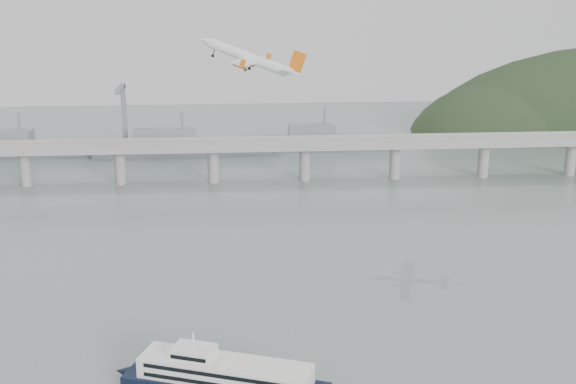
{
  "coord_description": "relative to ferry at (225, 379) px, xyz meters",
  "views": [
    {
      "loc": [
        -19.49,
        -206.65,
        112.9
      ],
      "look_at": [
        0.0,
        55.0,
        36.0
      ],
      "focal_mm": 48.0,
      "sensor_mm": 36.0,
      "label": 1
    }
  ],
  "objects": [
    {
      "name": "ferry",
      "position": [
        0.0,
        0.0,
        0.0
      ],
      "size": [
        89.73,
        40.71,
        17.63
      ],
      "rotation": [
        0.0,
        0.0,
        -0.35
      ],
      "color": "black",
      "rests_on": "ground"
    },
    {
      "name": "distant_fleet",
      "position": [
        -132.72,
        283.92,
        1.44
      ],
      "size": [
        453.0,
        60.9,
        40.0
      ],
      "color": "slate",
      "rests_on": "ground"
    },
    {
      "name": "ground",
      "position": [
        22.64,
        18.84,
        -4.78
      ],
      "size": [
        900.0,
        900.0,
        0.0
      ],
      "primitive_type": "plane",
      "color": "slate",
      "rests_on": "ground"
    },
    {
      "name": "airliner",
      "position": [
        10.9,
        108.92,
        74.46
      ],
      "size": [
        41.49,
        38.59,
        16.75
      ],
      "rotation": [
        0.05,
        -0.33,
        2.83
      ],
      "color": "silver",
      "rests_on": "ground"
    },
    {
      "name": "bridge",
      "position": [
        21.49,
        218.84,
        12.87
      ],
      "size": [
        800.0,
        22.0,
        23.9
      ],
      "color": "gray",
      "rests_on": "ground"
    }
  ]
}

